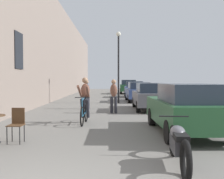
% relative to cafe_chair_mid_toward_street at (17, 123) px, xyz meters
% --- Properties ---
extents(building_facade_left, '(0.54, 68.00, 8.06)m').
position_rel_cafe_chair_mid_toward_street_xyz_m(building_facade_left, '(-2.08, 10.49, 3.51)').
color(building_facade_left, gray).
rests_on(building_facade_left, ground_plane).
extents(cafe_chair_mid_toward_street, '(0.39, 0.39, 0.89)m').
position_rel_cafe_chair_mid_toward_street_xyz_m(cafe_chair_mid_toward_street, '(0.00, 0.00, 0.00)').
color(cafe_chair_mid_toward_street, black).
rests_on(cafe_chair_mid_toward_street, ground_plane).
extents(cyclist_on_bicycle, '(0.52, 1.76, 1.74)m').
position_rel_cafe_chair_mid_toward_street_xyz_m(cyclist_on_bicycle, '(1.46, 3.11, 0.29)').
color(cyclist_on_bicycle, black).
rests_on(cyclist_on_bicycle, ground_plane).
extents(pedestrian_near, '(0.38, 0.30, 1.64)m').
position_rel_cafe_chair_mid_toward_street_xyz_m(pedestrian_near, '(2.58, 6.12, 0.40)').
color(pedestrian_near, '#26262D').
rests_on(pedestrian_near, ground_plane).
extents(pedestrian_mid, '(0.36, 0.27, 1.60)m').
position_rel_cafe_chair_mid_toward_street_xyz_m(pedestrian_mid, '(1.10, 8.05, 0.38)').
color(pedestrian_mid, '#26262D').
rests_on(pedestrian_mid, ground_plane).
extents(street_lamp, '(0.32, 0.32, 4.90)m').
position_rel_cafe_chair_mid_toward_street_xyz_m(street_lamp, '(2.98, 11.75, 2.59)').
color(street_lamp, black).
rests_on(street_lamp, ground_plane).
extents(parked_car_nearest, '(1.82, 4.24, 1.51)m').
position_rel_cafe_chair_mid_toward_street_xyz_m(parked_car_nearest, '(4.70, 1.10, 0.26)').
color(parked_car_nearest, '#23512D').
rests_on(parked_car_nearest, ground_plane).
extents(parked_car_second, '(1.78, 4.09, 1.45)m').
position_rel_cafe_chair_mid_toward_street_xyz_m(parked_car_second, '(4.57, 7.50, 0.23)').
color(parked_car_second, '#595960').
rests_on(parked_car_second, ground_plane).
extents(parked_car_third, '(1.74, 4.04, 1.43)m').
position_rel_cafe_chair_mid_toward_street_xyz_m(parked_car_third, '(4.47, 13.13, 0.23)').
color(parked_car_third, '#384C84').
rests_on(parked_car_third, ground_plane).
extents(parked_car_fourth, '(1.86, 4.19, 1.47)m').
position_rel_cafe_chair_mid_toward_street_xyz_m(parked_car_fourth, '(4.62, 18.35, 0.24)').
color(parked_car_fourth, '#384C84').
rests_on(parked_car_fourth, ground_plane).
extents(parked_car_fifth, '(1.99, 4.51, 1.59)m').
position_rel_cafe_chair_mid_toward_street_xyz_m(parked_car_fifth, '(4.48, 24.39, 0.31)').
color(parked_car_fifth, '#23512D').
rests_on(parked_car_fifth, ground_plane).
extents(parked_motorcycle, '(0.62, 2.15, 0.92)m').
position_rel_cafe_chair_mid_toward_street_xyz_m(parked_motorcycle, '(3.71, -1.92, -0.11)').
color(parked_motorcycle, black).
rests_on(parked_motorcycle, ground_plane).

